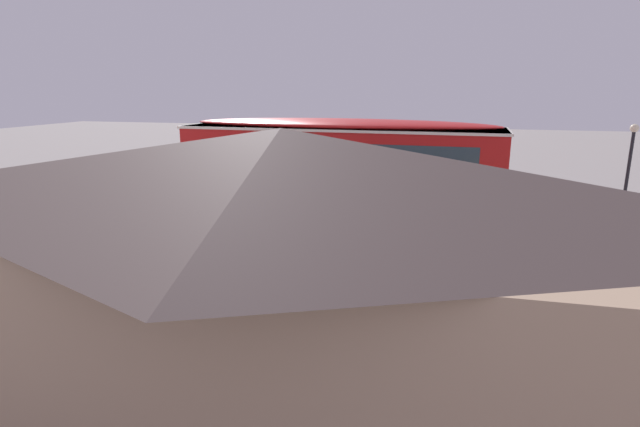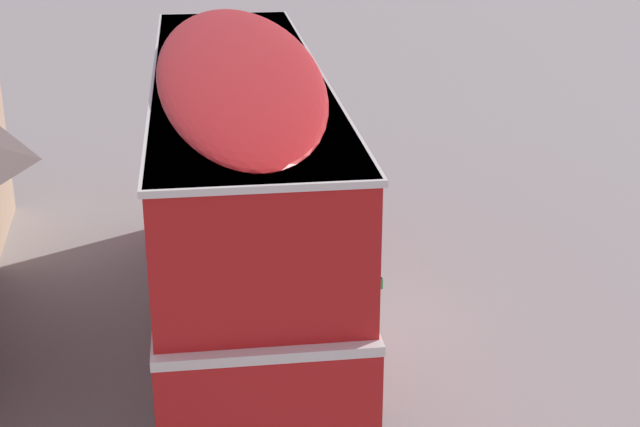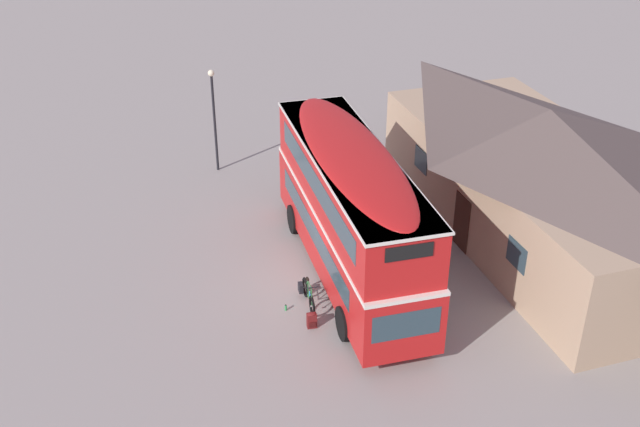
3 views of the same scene
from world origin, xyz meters
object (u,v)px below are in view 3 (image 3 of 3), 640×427
touring_bicycle (308,295)px  street_lamp (214,109)px  backpack_on_ground (312,320)px  water_bottle_green_metal (286,308)px  double_decker_bus (351,208)px

touring_bicycle → street_lamp: 11.02m
backpack_on_ground → touring_bicycle: bearing=170.0°
touring_bicycle → water_bottle_green_metal: (0.12, -0.77, -0.27)m
double_decker_bus → touring_bicycle: size_ratio=6.13×
double_decker_bus → water_bottle_green_metal: double_decker_bus is taller
double_decker_bus → backpack_on_ground: 4.01m
double_decker_bus → water_bottle_green_metal: size_ratio=48.95×
double_decker_bus → water_bottle_green_metal: bearing=-62.5°
backpack_on_ground → water_bottle_green_metal: size_ratio=2.51×
touring_bicycle → double_decker_bus: bearing=123.8°
water_bottle_green_metal → street_lamp: 11.16m
touring_bicycle → street_lamp: (-10.70, -1.02, 2.47)m
double_decker_bus → touring_bicycle: bearing=-56.2°
touring_bicycle → water_bottle_green_metal: bearing=-81.0°
touring_bicycle → water_bottle_green_metal: size_ratio=7.98×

